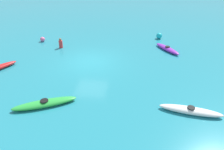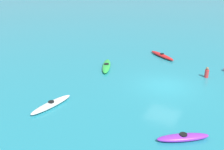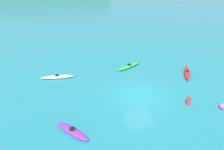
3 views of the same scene
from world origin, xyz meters
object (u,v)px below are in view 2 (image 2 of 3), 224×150
object	(u,v)px
kayak_white	(51,104)
kayak_red	(162,55)
kayak_purple	(183,137)
person_near_shore	(207,73)
kayak_green	(106,66)

from	to	relation	value
kayak_white	kayak_red	bearing A→B (deg)	-12.98
kayak_purple	kayak_red	size ratio (longest dim) A/B	0.84
kayak_red	person_near_shore	size ratio (longest dim) A/B	3.55
kayak_red	kayak_white	bearing A→B (deg)	167.02
kayak_green	kayak_white	world-z (taller)	same
kayak_green	kayak_red	xyz separation A→B (m)	(5.14, -3.36, -0.00)
kayak_green	kayak_white	xyz separation A→B (m)	(-7.82, -0.37, -0.00)
kayak_green	kayak_purple	xyz separation A→B (m)	(-7.41, -8.68, 0.00)
kayak_green	person_near_shore	distance (m)	8.36
kayak_red	person_near_shore	distance (m)	5.83
kayak_green	person_near_shore	xyz separation A→B (m)	(1.84, -8.16, 0.22)
kayak_green	kayak_purple	distance (m)	11.41
kayak_white	person_near_shore	bearing A→B (deg)	-38.87
kayak_white	person_near_shore	world-z (taller)	person_near_shore
kayak_purple	kayak_white	bearing A→B (deg)	92.84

